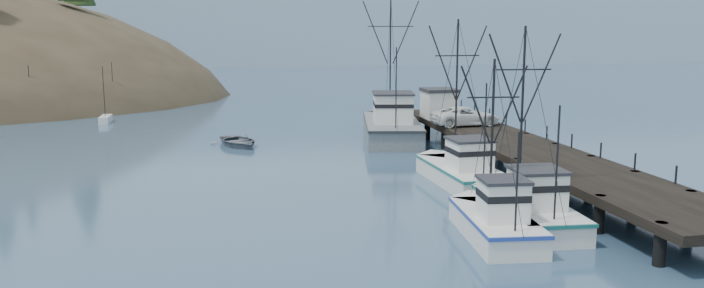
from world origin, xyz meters
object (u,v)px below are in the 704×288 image
Objects in this scene: pier at (522,149)px; trawler_mid at (494,221)px; work_vessel at (391,126)px; pickup_truck at (465,116)px; motorboat at (239,146)px; trawler_near at (525,208)px; pier_shed at (439,103)px; trawler_far at (460,171)px.

pier is 16.70m from trawler_mid.
work_vessel reaches higher than pier.
pickup_truck is 1.07× the size of motorboat.
work_vessel is (-5.77, 16.42, -0.46)m from pier.
work_vessel is at bearing 109.34° from pier.
pier is at bearing 60.79° from trawler_mid.
trawler_near is 27.92m from pier_shed.
motorboat is (-19.38, 4.90, -2.83)m from pickup_truck.
trawler_near is at bearing -81.90° from motorboat.
trawler_near reaches higher than motorboat.
trawler_mid is 0.56× the size of work_vessel.
pickup_truck is (0.77, -5.03, -0.59)m from pier_shed.
pier_shed is at bearing -19.55° from motorboat.
pier_shed reaches higher than pickup_truck.
trawler_far is 18.33m from pier_shed.
trawler_far is at bearing -70.48° from motorboat.
motorboat is at bearing 70.28° from pickup_truck.
pier reaches higher than motorboat.
pickup_truck is at bearing 94.18° from pier.
work_vessel is (2.37, 30.98, 0.41)m from trawler_mid.
trawler_mid is 30.41m from pier_shed.
motorboat is (-14.43, 17.53, -0.82)m from trawler_far.
work_vessel is at bearing 161.68° from pier_shed.
trawler_mid is at bearing -141.83° from trawler_near.
motorboat is at bearing -173.88° from work_vessel.
trawler_near is 0.65× the size of work_vessel.
trawler_mid reaches higher than pier_shed.
trawler_mid is 31.79m from motorboat.
trawler_mid reaches higher than pickup_truck.
pier_shed is 5.12m from pickup_truck.
trawler_far is at bearing -155.01° from pier.
trawler_far is 22.72m from motorboat.
trawler_near is 3.40× the size of pier_shed.
pier_shed is at bearing 81.68° from trawler_near.
work_vessel is at bearing 85.62° from trawler_mid.
pickup_truck reaches higher than motorboat.
trawler_far is 3.54× the size of pier_shed.
trawler_far reaches higher than trawler_near.
pier is 15.18m from pier_shed.
pier_shed is 18.92m from motorboat.
motorboat is at bearing 112.13° from trawler_mid.
trawler_near reaches higher than trawler_mid.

